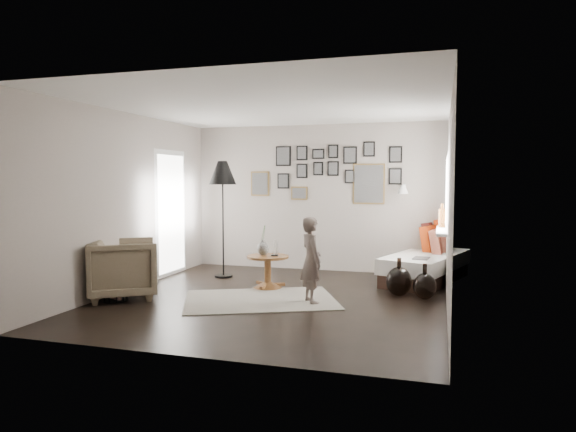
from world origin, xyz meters
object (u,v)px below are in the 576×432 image
(pedestal_table, at_px, (268,273))
(daybed, at_px, (426,262))
(armchair, at_px, (123,269))
(child, at_px, (311,260))
(vase, at_px, (263,246))
(floor_lamp, at_px, (223,177))
(magazine_basket, at_px, (115,287))
(demijohn_small, at_px, (424,286))
(demijohn_large, at_px, (399,281))

(pedestal_table, relative_size, daybed, 0.30)
(armchair, bearing_deg, child, -114.50)
(pedestal_table, bearing_deg, vase, 165.96)
(floor_lamp, bearing_deg, vase, -34.27)
(floor_lamp, bearing_deg, armchair, -110.96)
(vase, distance_m, magazine_basket, 2.16)
(armchair, xyz_separation_m, child, (2.54, 0.46, 0.16))
(vase, relative_size, floor_lamp, 0.23)
(daybed, bearing_deg, vase, -132.57)
(vase, distance_m, child, 1.17)
(floor_lamp, xyz_separation_m, child, (1.85, -1.35, -1.09))
(demijohn_small, bearing_deg, magazine_basket, -162.19)
(magazine_basket, xyz_separation_m, demijohn_large, (3.61, 1.39, 0.02))
(daybed, distance_m, floor_lamp, 3.58)
(magazine_basket, bearing_deg, pedestal_table, 38.29)
(pedestal_table, height_order, demijohn_large, demijohn_large)
(daybed, relative_size, floor_lamp, 1.10)
(vase, xyz_separation_m, magazine_basket, (-1.61, -1.36, -0.44))
(magazine_basket, distance_m, demijohn_small, 4.16)
(pedestal_table, distance_m, daybed, 2.60)
(pedestal_table, bearing_deg, floor_lamp, 147.09)
(armchair, xyz_separation_m, floor_lamp, (0.69, 1.81, 1.26))
(vase, distance_m, demijohn_small, 2.39)
(magazine_basket, height_order, child, child)
(demijohn_large, bearing_deg, magazine_basket, -158.91)
(demijohn_large, xyz_separation_m, demijohn_small, (0.35, -0.12, -0.02))
(floor_lamp, height_order, magazine_basket, floor_lamp)
(magazine_basket, distance_m, demijohn_large, 3.87)
(floor_lamp, xyz_separation_m, demijohn_large, (2.92, -0.60, -1.46))
(vase, bearing_deg, magazine_basket, -139.94)
(pedestal_table, relative_size, demijohn_large, 1.18)
(demijohn_small, bearing_deg, child, -156.12)
(floor_lamp, distance_m, demijohn_large, 3.32)
(floor_lamp, bearing_deg, daybed, 11.44)
(armchair, relative_size, demijohn_large, 1.68)
(armchair, xyz_separation_m, demijohn_large, (3.61, 1.21, -0.20))
(child, bearing_deg, demijohn_large, -91.54)
(daybed, height_order, armchair, daybed)
(vase, bearing_deg, demijohn_small, -2.08)
(vase, height_order, daybed, daybed)
(vase, relative_size, magazine_basket, 1.18)
(pedestal_table, relative_size, demijohn_small, 1.30)
(pedestal_table, bearing_deg, demijohn_large, 1.64)
(demijohn_large, distance_m, demijohn_small, 0.37)
(demijohn_large, distance_m, child, 1.36)
(vase, relative_size, armchair, 0.50)
(floor_lamp, relative_size, demijohn_large, 3.61)
(vase, bearing_deg, floor_lamp, 145.73)
(vase, bearing_deg, armchair, -143.97)
(demijohn_small, height_order, child, child)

